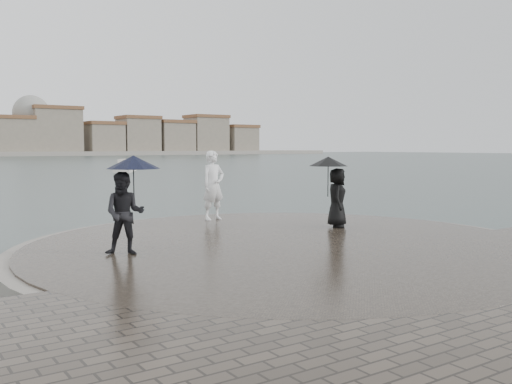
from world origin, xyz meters
TOP-DOWN VIEW (x-y plane):
  - ground at (0.00, 0.00)m, footprint 400.00×400.00m
  - kerb_ring at (0.00, 3.50)m, footprint 12.50×12.50m
  - quay_tip at (0.00, 3.50)m, footprint 11.90×11.90m
  - statue at (0.64, 8.05)m, footprint 0.82×0.59m
  - visitor_left at (-3.61, 4.21)m, footprint 1.33×1.15m
  - visitor_right at (2.58, 4.77)m, footprint 1.25×1.11m

SIDE VIEW (x-z plane):
  - ground at x=0.00m, z-range 0.00..0.00m
  - kerb_ring at x=0.00m, z-range 0.00..0.32m
  - quay_tip at x=0.00m, z-range 0.00..0.36m
  - statue at x=0.64m, z-range 0.36..2.46m
  - visitor_right at x=2.58m, z-range 0.51..2.46m
  - visitor_left at x=-3.61m, z-range 0.48..2.52m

